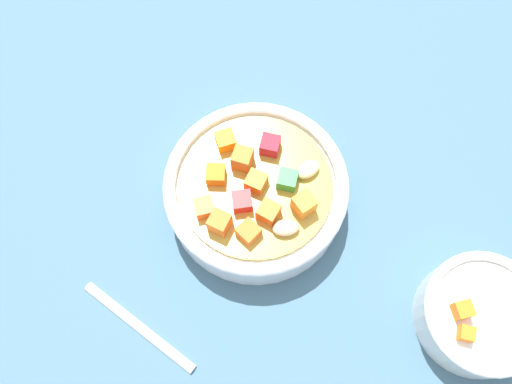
% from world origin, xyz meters
% --- Properties ---
extents(ground_plane, '(1.40, 1.40, 0.02)m').
position_xyz_m(ground_plane, '(0.00, 0.00, -0.01)').
color(ground_plane, '#42667A').
extents(soup_bowl_main, '(0.16, 0.16, 0.06)m').
position_xyz_m(soup_bowl_main, '(0.00, 0.00, 0.02)').
color(soup_bowl_main, white).
rests_on(soup_bowl_main, ground_plane).
extents(spoon, '(0.07, 0.20, 0.01)m').
position_xyz_m(spoon, '(0.16, 0.00, 0.00)').
color(spoon, silver).
rests_on(spoon, ground_plane).
extents(side_bowl_small, '(0.10, 0.10, 0.05)m').
position_xyz_m(side_bowl_small, '(0.04, 0.21, 0.02)').
color(side_bowl_small, white).
rests_on(side_bowl_small, ground_plane).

